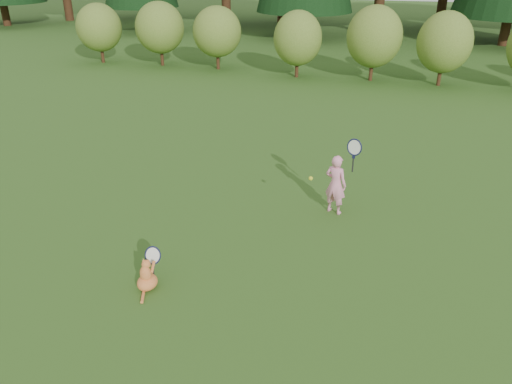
% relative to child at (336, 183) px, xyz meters
% --- Properties ---
extents(ground, '(100.00, 100.00, 0.00)m').
position_rel_child_xyz_m(ground, '(-1.52, -1.72, -0.62)').
color(ground, '#234A14').
rests_on(ground, ground).
extents(shrub_row, '(28.00, 3.00, 2.80)m').
position_rel_child_xyz_m(shrub_row, '(-1.52, 11.28, 0.78)').
color(shrub_row, '#526C21').
rests_on(shrub_row, ground).
extents(child, '(0.68, 0.42, 1.76)m').
position_rel_child_xyz_m(child, '(0.00, 0.00, 0.00)').
color(child, pink).
rests_on(child, ground).
extents(cat, '(0.37, 0.71, 0.67)m').
position_rel_child_xyz_m(cat, '(-2.42, -3.12, -0.36)').
color(cat, orange).
rests_on(cat, ground).
extents(tennis_ball, '(0.07, 0.07, 0.07)m').
position_rel_child_xyz_m(tennis_ball, '(-0.40, -0.64, 0.33)').
color(tennis_ball, '#C2D519').
rests_on(tennis_ball, ground).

